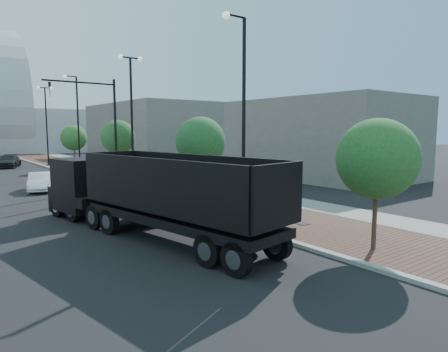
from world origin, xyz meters
TOP-DOWN VIEW (x-y plane):
  - sidewalk at (3.50, 40.00)m, footprint 7.00×140.00m
  - concrete_strip at (6.20, 40.00)m, footprint 2.40×140.00m
  - curb at (0.00, 40.00)m, footprint 0.30×140.00m
  - dump_truck at (-4.05, 12.61)m, footprint 4.68×13.55m
  - white_sedan at (-4.60, 26.20)m, footprint 2.34×4.16m
  - dark_car_far at (-3.39, 47.16)m, footprint 3.48×5.34m
  - pedestrian at (4.86, 19.44)m, footprint 0.67×0.56m
  - streetlight_1 at (0.49, 10.00)m, footprint 1.44×0.56m
  - streetlight_2 at (0.60, 22.00)m, footprint 1.72×0.56m
  - streetlight_3 at (0.49, 34.00)m, footprint 1.44×0.56m
  - streetlight_4 at (0.60, 46.00)m, footprint 1.72×0.56m
  - traffic_mast at (-0.30, 25.00)m, footprint 5.09×0.20m
  - tree_0 at (1.65, 4.02)m, footprint 2.80×2.80m
  - tree_1 at (1.65, 15.02)m, footprint 2.82×2.82m
  - tree_2 at (1.65, 27.02)m, footprint 2.72×2.72m
  - tree_3 at (1.65, 39.02)m, footprint 2.67×2.66m
  - commercial_block_ne at (16.00, 50.00)m, footprint 12.00×22.00m
  - commercial_block_e at (18.00, 20.00)m, footprint 10.00×16.00m
  - utility_cover_1 at (2.40, 8.00)m, footprint 0.50×0.50m
  - utility_cover_2 at (2.40, 19.00)m, footprint 0.50×0.50m

SIDE VIEW (x-z plane):
  - sidewalk at x=3.50m, z-range 0.00..0.12m
  - concrete_strip at x=6.20m, z-range 0.00..0.13m
  - curb at x=0.00m, z-range 0.00..0.14m
  - utility_cover_1 at x=2.40m, z-range 0.12..0.14m
  - utility_cover_2 at x=2.40m, z-range 0.12..0.14m
  - white_sedan at x=-4.60m, z-range 0.00..1.30m
  - dark_car_far at x=-3.39m, z-range 0.00..1.44m
  - pedestrian at x=4.86m, z-range 0.00..1.57m
  - dump_truck at x=-4.05m, z-range -0.26..3.07m
  - tree_0 at x=1.65m, z-range 0.94..5.65m
  - tree_3 at x=1.65m, z-range 1.05..5.85m
  - commercial_block_e at x=18.00m, z-range 0.00..7.00m
  - tree_1 at x=1.65m, z-range 1.10..6.13m
  - tree_2 at x=1.65m, z-range 1.17..6.25m
  - commercial_block_ne at x=16.00m, z-range 0.00..8.00m
  - streetlight_1 at x=0.49m, z-range -0.26..8.95m
  - streetlight_3 at x=0.49m, z-range -0.26..8.95m
  - streetlight_2 at x=0.60m, z-range 0.18..9.46m
  - streetlight_4 at x=0.60m, z-range 0.18..9.46m
  - traffic_mast at x=-0.30m, z-range 0.98..8.98m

